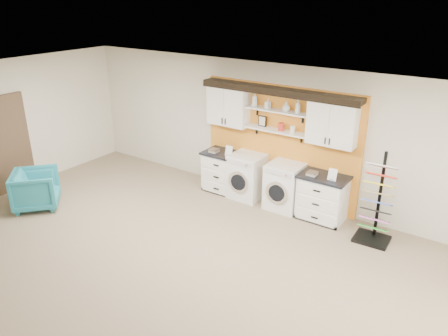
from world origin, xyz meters
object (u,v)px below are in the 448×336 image
Objects in this scene: base_cabinet_right at (322,197)px; washer at (247,176)px; dryer at (285,186)px; armchair at (36,189)px; base_cabinet_left at (224,172)px; sample_rack at (375,214)px.

base_cabinet_right is 1.68m from washer.
dryer reaches higher than base_cabinet_right.
armchair is (-4.93, -2.80, -0.06)m from base_cabinet_right.
base_cabinet_right is 0.80m from dryer.
dryer is at bearing -0.13° from base_cabinet_left.
sample_rack reaches higher than base_cabinet_left.
washer is at bearing -97.23° from armchair.
base_cabinet_left is at bearing 179.66° from washer.
base_cabinet_right is 0.96× the size of washer.
base_cabinet_right is at bearing 0.12° from washer.
washer is at bearing -179.88° from base_cabinet_right.
armchair is at bearing -159.18° from sample_rack.
armchair is (-5.99, -2.57, -0.13)m from sample_rack.
dryer is at bearing -179.76° from base_cabinet_right.
base_cabinet_right is at bearing 165.47° from sample_rack.
dryer is (1.46, -0.00, 0.03)m from base_cabinet_left.
washer is 1.11× the size of armchair.
base_cabinet_right is 1.09m from sample_rack.
base_cabinet_right is 5.67m from armchair.
sample_rack reaches higher than base_cabinet_right.
base_cabinet_left is 0.58m from washer.
dryer is at bearing 0.00° from washer.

